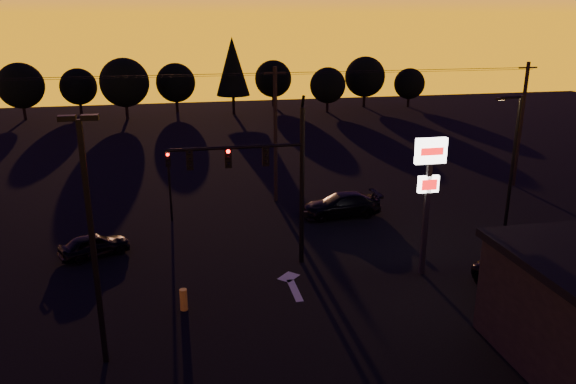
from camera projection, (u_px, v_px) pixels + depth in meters
name	position (u px, v px, depth m)	size (l,w,h in m)	color
ground	(289.00, 302.00, 24.93)	(120.00, 120.00, 0.00)	black
lane_arrow	(292.00, 284.00, 26.58)	(1.20, 3.10, 0.01)	beige
traffic_signal_mast	(270.00, 171.00, 27.13)	(6.79, 0.52, 8.58)	black
secondary_signal	(169.00, 176.00, 33.82)	(0.30, 0.31, 4.35)	black
parking_lot_light	(91.00, 228.00, 19.09)	(1.25, 0.30, 9.14)	black
pylon_sign	(429.00, 178.00, 26.17)	(1.50, 0.28, 6.80)	black
streetlight	(512.00, 160.00, 31.38)	(1.55, 0.35, 8.00)	black
utility_pole_1	(275.00, 135.00, 36.98)	(1.40, 0.26, 9.00)	black
utility_pole_2	(521.00, 124.00, 40.42)	(1.40, 0.26, 9.00)	black
power_wires	(275.00, 73.00, 35.77)	(36.00, 1.22, 0.07)	black
bollard	(184.00, 300.00, 24.12)	(0.32, 0.32, 0.97)	gold
tree_0	(21.00, 86.00, 66.14)	(5.36, 5.36, 6.74)	black
tree_1	(78.00, 87.00, 70.27)	(4.54, 4.54, 5.71)	black
tree_2	(124.00, 83.00, 66.47)	(5.77, 5.78, 7.26)	black
tree_3	(176.00, 83.00, 71.54)	(4.95, 4.95, 6.22)	black
tree_4	(232.00, 66.00, 69.42)	(4.18, 4.18, 9.50)	black
tree_5	(273.00, 79.00, 75.90)	(4.95, 4.95, 6.22)	black
tree_6	(328.00, 85.00, 71.54)	(4.54, 4.54, 5.71)	black
tree_7	(365.00, 77.00, 75.30)	(5.36, 5.36, 6.74)	black
tree_8	(409.00, 84.00, 75.80)	(4.12, 4.12, 5.19)	black
car_left	(94.00, 245.00, 29.46)	(1.45, 3.59, 1.22)	black
car_right	(341.00, 205.00, 35.29)	(2.03, 5.00, 1.45)	black
suv_parked	(524.00, 281.00, 25.50)	(2.12, 4.60, 1.28)	black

